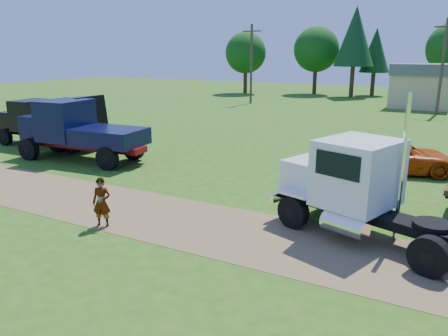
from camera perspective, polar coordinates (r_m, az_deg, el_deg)
The scene contains 11 objects.
ground at distance 15.79m, azimuth -4.12°, elevation -7.19°, with size 140.00×140.00×0.00m, color #295612.
dirt_track at distance 15.79m, azimuth -4.12°, elevation -7.17°, with size 120.00×4.20×0.01m, color brown.
white_semi_tractor at distance 14.97m, azimuth 17.17°, elevation -2.49°, with size 8.01×4.80×4.76m.
black_dump_truck at distance 30.01m, azimuth -21.55°, elevation 6.09°, with size 7.87×2.77×3.38m.
navy_truck at distance 25.88m, azimuth -18.76°, elevation 4.74°, with size 7.85×3.27×3.34m.
orange_pickup at distance 23.83m, azimuth 22.08°, elevation 1.32°, with size 2.57×5.58×1.55m, color #BF4309.
spectator_a at distance 15.73m, azimuth -15.69°, elevation -4.37°, with size 0.65×0.42×1.77m, color #999999.
spectator_b at distance 19.18m, azimuth 21.39°, elevation -1.09°, with size 0.95×0.74×1.96m, color #999999.
tan_shed at distance 52.57m, azimuth 24.38°, elevation 9.81°, with size 6.20×5.40×4.70m.
utility_poles at distance 47.36m, azimuth 26.63°, elevation 11.93°, with size 42.20×0.28×9.00m.
tree_row at distance 61.51m, azimuth 23.02°, elevation 14.12°, with size 53.98×12.07×11.72m.
Camera 1 is at (7.91, -12.30, 5.94)m, focal length 35.00 mm.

